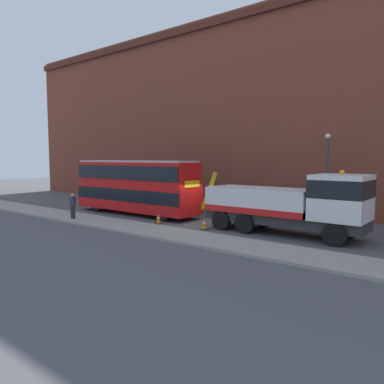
% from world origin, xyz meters
% --- Properties ---
extents(ground_plane, '(120.00, 120.00, 0.00)m').
position_xyz_m(ground_plane, '(0.00, 0.00, 0.00)').
color(ground_plane, '#4C4C51').
extents(near_kerb, '(60.00, 2.80, 0.15)m').
position_xyz_m(near_kerb, '(0.00, -4.20, 0.07)').
color(near_kerb, gray).
rests_on(near_kerb, ground_plane).
extents(building_facade, '(60.00, 1.50, 16.00)m').
position_xyz_m(building_facade, '(0.00, 7.39, 8.07)').
color(building_facade, brown).
rests_on(building_facade, ground_plane).
extents(recovery_tow_truck, '(10.14, 2.67, 3.67)m').
position_xyz_m(recovery_tow_truck, '(5.93, -0.08, 1.76)').
color(recovery_tow_truck, '#2D2D2D').
rests_on(recovery_tow_truck, ground_plane).
extents(double_decker_bus, '(11.06, 2.58, 4.06)m').
position_xyz_m(double_decker_bus, '(-6.44, -0.08, 2.23)').
color(double_decker_bus, red).
rests_on(double_decker_bus, ground_plane).
extents(pedestrian_onlooker, '(0.43, 0.48, 1.71)m').
position_xyz_m(pedestrian_onlooker, '(-7.53, -4.80, 0.99)').
color(pedestrian_onlooker, '#232333').
rests_on(pedestrian_onlooker, near_kerb).
extents(traffic_cone_near_bus, '(0.36, 0.36, 0.72)m').
position_xyz_m(traffic_cone_near_bus, '(-2.15, -2.07, 0.34)').
color(traffic_cone_near_bus, orange).
rests_on(traffic_cone_near_bus, ground_plane).
extents(traffic_cone_midway, '(0.36, 0.36, 0.72)m').
position_xyz_m(traffic_cone_midway, '(1.28, -1.72, 0.34)').
color(traffic_cone_midway, orange).
rests_on(traffic_cone_midway, ground_plane).
extents(street_lamp, '(0.36, 0.36, 5.83)m').
position_xyz_m(street_lamp, '(6.11, 5.19, 3.47)').
color(street_lamp, '#38383D').
rests_on(street_lamp, ground_plane).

